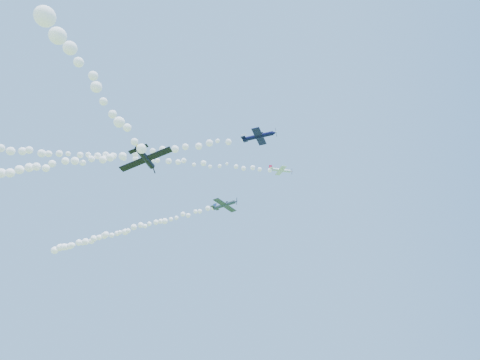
% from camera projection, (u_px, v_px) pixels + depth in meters
% --- Properties ---
extents(plane_white, '(6.00, 6.36, 2.08)m').
position_uv_depth(plane_white, '(281.00, 170.00, 99.24)').
color(plane_white, white).
extents(smoke_trail_white, '(71.31, 32.35, 2.67)m').
position_uv_depth(smoke_trail_white, '(111.00, 157.00, 92.36)').
color(smoke_trail_white, white).
extents(plane_navy, '(7.70, 7.93, 2.14)m').
position_uv_depth(plane_navy, '(259.00, 136.00, 82.34)').
color(plane_navy, '#0C0C35').
extents(smoke_trail_navy, '(75.50, 5.13, 2.96)m').
position_uv_depth(smoke_trail_navy, '(88.00, 160.00, 91.56)').
color(smoke_trail_navy, white).
extents(plane_grey, '(7.55, 7.96, 2.05)m').
position_uv_depth(plane_grey, '(225.00, 205.00, 100.26)').
color(plane_grey, '#374251').
extents(smoke_trail_grey, '(65.78, 26.87, 3.38)m').
position_uv_depth(smoke_trail_grey, '(123.00, 232.00, 119.03)').
color(smoke_trail_grey, white).
extents(plane_black, '(7.51, 7.67, 3.13)m').
position_uv_depth(plane_black, '(146.00, 158.00, 58.47)').
color(plane_black, black).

